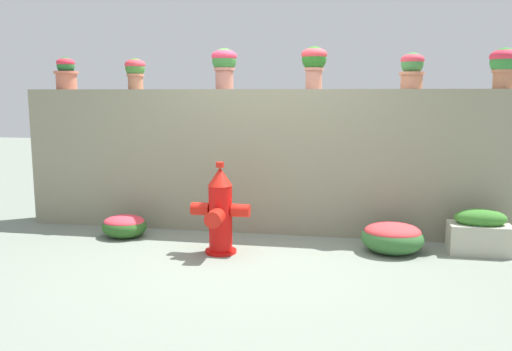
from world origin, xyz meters
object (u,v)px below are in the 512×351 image
(fire_hydrant, at_px, (220,212))
(planter_box, at_px, (480,232))
(potted_plant_1, at_px, (135,70))
(potted_plant_4, at_px, (412,68))
(flower_bush_left, at_px, (392,236))
(potted_plant_0, at_px, (66,72))
(potted_plant_5, at_px, (504,64))
(potted_plant_3, at_px, (314,62))
(flower_bush_right, at_px, (124,225))
(potted_plant_2, at_px, (224,64))

(fire_hydrant, distance_m, planter_box, 2.55)
(potted_plant_1, relative_size, potted_plant_4, 0.94)
(potted_plant_4, relative_size, flower_bush_left, 0.61)
(potted_plant_0, relative_size, planter_box, 0.65)
(potted_plant_4, bearing_deg, potted_plant_5, 0.04)
(potted_plant_1, bearing_deg, potted_plant_0, 179.23)
(potted_plant_3, xyz_separation_m, flower_bush_right, (-2.00, -0.60, -1.77))
(potted_plant_0, height_order, potted_plant_3, potted_plant_3)
(potted_plant_5, relative_size, fire_hydrant, 0.46)
(potted_plant_4, bearing_deg, flower_bush_right, -169.74)
(potted_plant_1, bearing_deg, potted_plant_4, -0.44)
(potted_plant_2, bearing_deg, potted_plant_3, 1.89)
(potted_plant_2, xyz_separation_m, potted_plant_4, (2.02, -0.02, -0.07))
(potted_plant_4, relative_size, potted_plant_5, 0.91)
(planter_box, bearing_deg, potted_plant_1, 172.25)
(potted_plant_5, xyz_separation_m, flower_bush_right, (-3.92, -0.55, -1.72))
(potted_plant_3, xyz_separation_m, fire_hydrant, (-0.81, -0.99, -1.48))
(potted_plant_5, xyz_separation_m, flower_bush_left, (-1.07, -0.60, -1.69))
(flower_bush_left, distance_m, flower_bush_right, 2.85)
(potted_plant_2, relative_size, fire_hydrant, 0.50)
(potted_plant_2, height_order, potted_plant_4, potted_plant_2)
(potted_plant_4, relative_size, fire_hydrant, 0.42)
(potted_plant_3, distance_m, planter_box, 2.44)
(potted_plant_5, xyz_separation_m, planter_box, (-0.24, -0.49, -1.64))
(potted_plant_2, relative_size, flower_bush_right, 0.91)
(potted_plant_0, bearing_deg, flower_bush_left, -9.60)
(potted_plant_0, relative_size, flower_bush_left, 0.62)
(potted_plant_4, xyz_separation_m, planter_box, (0.66, -0.48, -1.60))
(potted_plant_2, bearing_deg, planter_box, -10.66)
(potted_plant_0, height_order, planter_box, potted_plant_0)
(potted_plant_1, xyz_separation_m, fire_hydrant, (1.24, -0.97, -1.41))
(potted_plant_3, relative_size, potted_plant_4, 1.22)
(potted_plant_5, bearing_deg, potted_plant_0, 179.59)
(potted_plant_1, distance_m, fire_hydrant, 2.11)
(potted_plant_4, distance_m, potted_plant_5, 0.90)
(fire_hydrant, bearing_deg, flower_bush_right, 161.50)
(potted_plant_5, distance_m, planter_box, 1.73)
(potted_plant_1, xyz_separation_m, flower_bush_right, (0.06, -0.57, -1.69))
(fire_hydrant, bearing_deg, potted_plant_2, 100.70)
(potted_plant_1, bearing_deg, potted_plant_3, 0.78)
(flower_bush_right, bearing_deg, potted_plant_0, 148.00)
(potted_plant_4, bearing_deg, planter_box, -36.42)
(potted_plant_0, bearing_deg, potted_plant_1, -0.77)
(flower_bush_left, xyz_separation_m, flower_bush_right, (-2.85, 0.06, -0.03))
(potted_plant_5, bearing_deg, flower_bush_left, -150.63)
(flower_bush_left, height_order, flower_bush_right, flower_bush_left)
(flower_bush_right, bearing_deg, potted_plant_1, 95.62)
(potted_plant_3, bearing_deg, potted_plant_4, -2.88)
(potted_plant_0, relative_size, flower_bush_right, 0.76)
(potted_plant_2, bearing_deg, potted_plant_4, -0.53)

